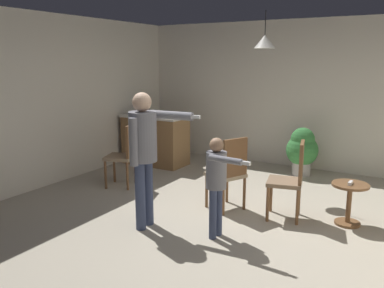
{
  "coord_description": "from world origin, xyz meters",
  "views": [
    {
      "loc": [
        1.98,
        -4.19,
        1.99
      ],
      "look_at": [
        -0.38,
        -0.14,
        1.0
      ],
      "focal_mm": 37.56,
      "sensor_mm": 36.0,
      "label": 1
    }
  ],
  "objects_px": {
    "kitchen_counter": "(155,139)",
    "dining_chair_near_wall": "(229,171)",
    "dining_chair_by_counter": "(291,177)",
    "potted_plant_by_wall": "(302,149)",
    "person_child": "(217,177)",
    "dining_chair_centre_back": "(124,153)",
    "spare_remote_on_table": "(350,183)",
    "side_table_by_couch": "(349,199)",
    "person_adult": "(144,145)"
  },
  "relations": [
    {
      "from": "potted_plant_by_wall",
      "to": "spare_remote_on_table",
      "type": "height_order",
      "value": "potted_plant_by_wall"
    },
    {
      "from": "person_child",
      "to": "potted_plant_by_wall",
      "type": "distance_m",
      "value": 3.02
    },
    {
      "from": "person_child",
      "to": "dining_chair_by_counter",
      "type": "bearing_deg",
      "value": 155.21
    },
    {
      "from": "person_child",
      "to": "side_table_by_couch",
      "type": "bearing_deg",
      "value": 138.04
    },
    {
      "from": "person_child",
      "to": "dining_chair_by_counter",
      "type": "distance_m",
      "value": 1.12
    },
    {
      "from": "person_adult",
      "to": "dining_chair_centre_back",
      "type": "bearing_deg",
      "value": -135.41
    },
    {
      "from": "kitchen_counter",
      "to": "dining_chair_centre_back",
      "type": "xyz_separation_m",
      "value": [
        0.41,
        -1.42,
        0.07
      ]
    },
    {
      "from": "dining_chair_near_wall",
      "to": "person_adult",
      "type": "bearing_deg",
      "value": 173.06
    },
    {
      "from": "dining_chair_centre_back",
      "to": "spare_remote_on_table",
      "type": "height_order",
      "value": "dining_chair_centre_back"
    },
    {
      "from": "potted_plant_by_wall",
      "to": "kitchen_counter",
      "type": "bearing_deg",
      "value": -166.36
    },
    {
      "from": "side_table_by_couch",
      "to": "dining_chair_near_wall",
      "type": "height_order",
      "value": "dining_chair_near_wall"
    },
    {
      "from": "dining_chair_near_wall",
      "to": "potted_plant_by_wall",
      "type": "bearing_deg",
      "value": 15.0
    },
    {
      "from": "kitchen_counter",
      "to": "dining_chair_by_counter",
      "type": "bearing_deg",
      "value": -24.55
    },
    {
      "from": "dining_chair_centre_back",
      "to": "dining_chair_by_counter",
      "type": "bearing_deg",
      "value": -108.89
    },
    {
      "from": "kitchen_counter",
      "to": "dining_chair_centre_back",
      "type": "height_order",
      "value": "dining_chair_centre_back"
    },
    {
      "from": "dining_chair_by_counter",
      "to": "potted_plant_by_wall",
      "type": "distance_m",
      "value": 2.09
    },
    {
      "from": "person_adult",
      "to": "person_child",
      "type": "xyz_separation_m",
      "value": [
        0.87,
        0.17,
        -0.29
      ]
    },
    {
      "from": "side_table_by_couch",
      "to": "spare_remote_on_table",
      "type": "xyz_separation_m",
      "value": [
        0.0,
        -0.03,
        0.21
      ]
    },
    {
      "from": "kitchen_counter",
      "to": "dining_chair_near_wall",
      "type": "relative_size",
      "value": 1.26
    },
    {
      "from": "side_table_by_couch",
      "to": "person_child",
      "type": "xyz_separation_m",
      "value": [
        -1.23,
        -1.14,
        0.39
      ]
    },
    {
      "from": "side_table_by_couch",
      "to": "dining_chair_near_wall",
      "type": "distance_m",
      "value": 1.52
    },
    {
      "from": "person_adult",
      "to": "potted_plant_by_wall",
      "type": "bearing_deg",
      "value": 158.96
    },
    {
      "from": "person_child",
      "to": "kitchen_counter",
      "type": "bearing_deg",
      "value": -127.8
    },
    {
      "from": "person_child",
      "to": "spare_remote_on_table",
      "type": "height_order",
      "value": "person_child"
    },
    {
      "from": "dining_chair_near_wall",
      "to": "spare_remote_on_table",
      "type": "height_order",
      "value": "dining_chair_near_wall"
    },
    {
      "from": "spare_remote_on_table",
      "to": "kitchen_counter",
      "type": "bearing_deg",
      "value": 161.57
    },
    {
      "from": "dining_chair_near_wall",
      "to": "dining_chair_centre_back",
      "type": "xyz_separation_m",
      "value": [
        -1.87,
        0.11,
        0.0
      ]
    },
    {
      "from": "kitchen_counter",
      "to": "dining_chair_near_wall",
      "type": "bearing_deg",
      "value": -33.78
    },
    {
      "from": "dining_chair_by_counter",
      "to": "spare_remote_on_table",
      "type": "distance_m",
      "value": 0.7
    },
    {
      "from": "person_adult",
      "to": "spare_remote_on_table",
      "type": "distance_m",
      "value": 2.51
    },
    {
      "from": "side_table_by_couch",
      "to": "potted_plant_by_wall",
      "type": "height_order",
      "value": "potted_plant_by_wall"
    },
    {
      "from": "side_table_by_couch",
      "to": "spare_remote_on_table",
      "type": "bearing_deg",
      "value": -87.42
    },
    {
      "from": "person_adult",
      "to": "dining_chair_near_wall",
      "type": "bearing_deg",
      "value": 144.67
    },
    {
      "from": "kitchen_counter",
      "to": "dining_chair_by_counter",
      "type": "relative_size",
      "value": 1.26
    },
    {
      "from": "side_table_by_couch",
      "to": "person_adult",
      "type": "height_order",
      "value": "person_adult"
    },
    {
      "from": "kitchen_counter",
      "to": "person_child",
      "type": "relative_size",
      "value": 1.09
    },
    {
      "from": "dining_chair_centre_back",
      "to": "potted_plant_by_wall",
      "type": "height_order",
      "value": "dining_chair_centre_back"
    },
    {
      "from": "kitchen_counter",
      "to": "dining_chair_near_wall",
      "type": "xyz_separation_m",
      "value": [
        2.28,
        -1.52,
        0.07
      ]
    },
    {
      "from": "dining_chair_by_counter",
      "to": "potted_plant_by_wall",
      "type": "bearing_deg",
      "value": -1.39
    },
    {
      "from": "person_child",
      "to": "spare_remote_on_table",
      "type": "relative_size",
      "value": 8.88
    },
    {
      "from": "person_adult",
      "to": "person_child",
      "type": "bearing_deg",
      "value": 97.95
    },
    {
      "from": "dining_chair_near_wall",
      "to": "dining_chair_centre_back",
      "type": "relative_size",
      "value": 1.0
    },
    {
      "from": "side_table_by_couch",
      "to": "potted_plant_by_wall",
      "type": "bearing_deg",
      "value": 120.31
    },
    {
      "from": "spare_remote_on_table",
      "to": "side_table_by_couch",
      "type": "bearing_deg",
      "value": 92.58
    },
    {
      "from": "side_table_by_couch",
      "to": "dining_chair_centre_back",
      "type": "relative_size",
      "value": 0.52
    },
    {
      "from": "dining_chair_centre_back",
      "to": "potted_plant_by_wall",
      "type": "distance_m",
      "value": 3.05
    },
    {
      "from": "person_child",
      "to": "dining_chair_centre_back",
      "type": "height_order",
      "value": "person_child"
    },
    {
      "from": "spare_remote_on_table",
      "to": "person_adult",
      "type": "bearing_deg",
      "value": -148.6
    },
    {
      "from": "kitchen_counter",
      "to": "dining_chair_by_counter",
      "type": "distance_m",
      "value": 3.37
    },
    {
      "from": "dining_chair_by_counter",
      "to": "dining_chair_centre_back",
      "type": "distance_m",
      "value": 2.66
    }
  ]
}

